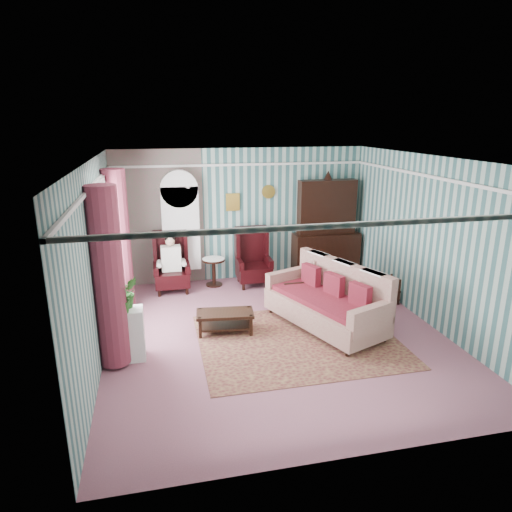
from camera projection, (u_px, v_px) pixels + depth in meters
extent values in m
plane|color=#965766|center=(276.00, 334.00, 7.68)|extent=(6.00, 6.00, 0.00)
cube|color=#335D5D|center=(242.00, 215.00, 10.07)|extent=(5.50, 0.02, 2.90)
cube|color=#335D5D|center=(356.00, 335.00, 4.46)|extent=(5.50, 0.02, 2.90)
cube|color=#335D5D|center=(96.00, 263.00, 6.69)|extent=(0.02, 6.00, 2.90)
cube|color=#335D5D|center=(431.00, 242.00, 7.83)|extent=(0.02, 6.00, 2.90)
cube|color=white|center=(278.00, 159.00, 6.85)|extent=(5.50, 6.00, 0.02)
cube|color=#8B4658|center=(159.00, 219.00, 9.69)|extent=(1.90, 0.01, 2.90)
cube|color=silver|center=(278.00, 183.00, 6.95)|extent=(5.50, 6.00, 0.05)
cube|color=white|center=(102.00, 246.00, 7.23)|extent=(0.04, 1.50, 1.90)
cylinder|color=maroon|center=(108.00, 278.00, 6.34)|extent=(0.44, 0.44, 2.60)
cylinder|color=maroon|center=(118.00, 241.00, 8.31)|extent=(0.44, 0.44, 2.60)
cube|color=#B58530|center=(233.00, 202.00, 9.91)|extent=(0.30, 0.03, 0.38)
cube|color=silver|center=(181.00, 234.00, 9.73)|extent=(0.80, 0.28, 2.24)
cube|color=black|center=(327.00, 226.00, 10.28)|extent=(1.50, 0.56, 2.36)
cube|color=black|center=(171.00, 263.00, 9.46)|extent=(0.76, 0.80, 1.25)
cube|color=black|center=(254.00, 257.00, 9.82)|extent=(0.76, 0.80, 1.25)
cylinder|color=black|center=(214.00, 272.00, 9.88)|extent=(0.50, 0.50, 0.60)
cube|color=black|center=(386.00, 289.00, 8.96)|extent=(0.45, 0.38, 0.54)
cube|color=white|center=(126.00, 335.00, 6.79)|extent=(0.55, 0.35, 0.80)
cube|color=#4B191E|center=(298.00, 340.00, 7.46)|extent=(3.20, 2.60, 0.01)
cube|color=#BBAD91|center=(325.00, 296.00, 7.82)|extent=(1.72, 2.44, 1.13)
cube|color=beige|center=(295.00, 282.00, 8.81)|extent=(0.79, 0.81, 0.91)
cube|color=black|center=(225.00, 322.00, 7.70)|extent=(1.00, 0.57, 0.37)
imported|color=#2A551A|center=(122.00, 298.00, 6.50)|extent=(0.42, 0.37, 0.45)
imported|color=#20591B|center=(129.00, 292.00, 6.71)|extent=(0.31, 0.28, 0.47)
imported|color=#184D1C|center=(121.00, 297.00, 6.64)|extent=(0.26, 0.26, 0.39)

